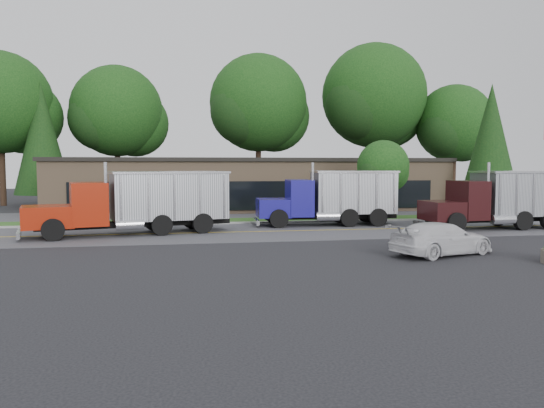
{
  "coord_description": "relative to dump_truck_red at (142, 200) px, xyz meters",
  "views": [
    {
      "loc": [
        -3.86,
        -20.06,
        3.71
      ],
      "look_at": [
        0.55,
        5.63,
        1.8
      ],
      "focal_mm": 35.0,
      "sensor_mm": 36.0,
      "label": 1
    }
  ],
  "objects": [
    {
      "name": "strip_mall",
      "position": [
        7.93,
        16.83,
        0.19
      ],
      "size": [
        32.0,
        12.0,
        4.0
      ],
      "primitive_type": "cube",
      "color": "#927559",
      "rests_on": "ground"
    },
    {
      "name": "evergreen_right",
      "position": [
        25.93,
        8.83,
        3.7
      ],
      "size": [
        4.42,
        4.42,
        10.04
      ],
      "color": "#382619",
      "rests_on": "ground"
    },
    {
      "name": "curb",
      "position": [
        5.93,
        4.03,
        -1.81
      ],
      "size": [
        60.0,
        0.3,
        0.12
      ],
      "primitive_type": "cube",
      "color": "#9E9E99",
      "rests_on": "ground"
    },
    {
      "name": "tree_far_b",
      "position": [
        -3.93,
        24.95,
        6.75
      ],
      "size": [
        9.41,
        8.85,
        13.42
      ],
      "color": "#382619",
      "rests_on": "ground"
    },
    {
      "name": "far_parking",
      "position": [
        5.93,
        10.83,
        -1.81
      ],
      "size": [
        60.0,
        7.0,
        0.02
      ],
      "primitive_type": "cube",
      "color": "slate",
      "rests_on": "ground"
    },
    {
      "name": "tree_far_a",
      "position": [
        -13.92,
        22.95,
        7.14
      ],
      "size": [
        9.84,
        9.26,
        14.04
      ],
      "color": "#382619",
      "rests_on": "ground"
    },
    {
      "name": "evergreen_left",
      "position": [
        -10.07,
        20.83,
        4.3
      ],
      "size": [
        4.9,
        4.9,
        11.13
      ],
      "color": "#382619",
      "rests_on": "ground"
    },
    {
      "name": "dump_truck_blue",
      "position": [
        11.4,
        2.32,
        -0.01
      ],
      "size": [
        8.69,
        2.96,
        3.36
      ],
      "rotation": [
        0.0,
        0.0,
        3.1
      ],
      "color": "black",
      "rests_on": "ground"
    },
    {
      "name": "road",
      "position": [
        5.93,
        -0.17,
        -1.81
      ],
      "size": [
        60.0,
        8.0,
        0.02
      ],
      "primitive_type": "cube",
      "color": "slate",
      "rests_on": "ground"
    },
    {
      "name": "ground",
      "position": [
        5.93,
        -9.17,
        -1.81
      ],
      "size": [
        140.0,
        140.0,
        0.0
      ],
      "primitive_type": "plane",
      "color": "#2E2E33",
      "rests_on": "ground"
    },
    {
      "name": "tree_far_e",
      "position": [
        30.06,
        21.93,
        5.83
      ],
      "size": [
        8.4,
        7.91,
        11.98
      ],
      "color": "#382619",
      "rests_on": "ground"
    },
    {
      "name": "center_line",
      "position": [
        5.93,
        -0.17,
        -1.81
      ],
      "size": [
        60.0,
        0.12,
        0.01
      ],
      "primitive_type": "cube",
      "color": "gold",
      "rests_on": "ground"
    },
    {
      "name": "tree_far_d",
      "position": [
        22.1,
        23.97,
        8.58
      ],
      "size": [
        11.41,
        10.74,
        16.28
      ],
      "color": "#382619",
      "rests_on": "ground"
    },
    {
      "name": "tree_verge",
      "position": [
        15.99,
        5.88,
        1.65
      ],
      "size": [
        3.82,
        3.6,
        5.45
      ],
      "color": "#382619",
      "rests_on": "ground"
    },
    {
      "name": "tree_far_c",
      "position": [
        10.09,
        24.96,
        7.76
      ],
      "size": [
        10.52,
        9.9,
        15.0
      ],
      "color": "#382619",
      "rests_on": "ground"
    },
    {
      "name": "dump_truck_red",
      "position": [
        0.0,
        0.0,
        0.0
      ],
      "size": [
        10.82,
        4.85,
        3.36
      ],
      "rotation": [
        0.0,
        0.0,
        3.38
      ],
      "color": "black",
      "rests_on": "ground"
    },
    {
      "name": "dump_truck_maroon",
      "position": [
        20.52,
        -1.0,
        -0.01
      ],
      "size": [
        8.65,
        3.07,
        3.36
      ],
      "rotation": [
        0.0,
        0.0,
        3.2
      ],
      "color": "black",
      "rests_on": "ground"
    },
    {
      "name": "grass_verge",
      "position": [
        5.93,
        5.83,
        -1.81
      ],
      "size": [
        60.0,
        3.4,
        0.03
      ],
      "primitive_type": "cube",
      "color": "#2D551D",
      "rests_on": "ground"
    },
    {
      "name": "rally_car",
      "position": [
        12.67,
        -8.97,
        -1.13
      ],
      "size": [
        5.06,
        3.35,
        1.36
      ],
      "primitive_type": "imported",
      "rotation": [
        0.0,
        0.0,
        1.91
      ],
      "color": "silver",
      "rests_on": "ground"
    }
  ]
}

